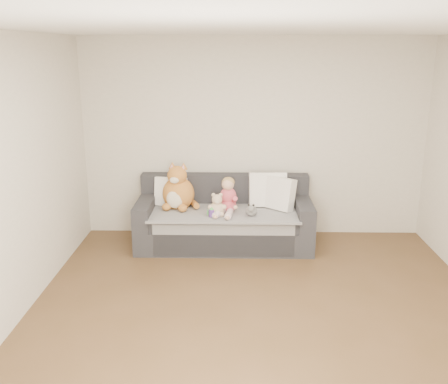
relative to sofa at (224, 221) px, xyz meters
name	(u,v)px	position (x,y,z in m)	size (l,w,h in m)	color
room_shell	(262,178)	(0.38, -1.64, 0.99)	(5.00, 5.00, 5.00)	brown
sofa	(224,221)	(0.00, 0.00, 0.00)	(2.20, 0.94, 0.85)	#29292E
cushion_left	(171,192)	(-0.70, 0.13, 0.35)	(0.43, 0.26, 0.38)	white
cushion_right_back	(268,189)	(0.56, 0.15, 0.38)	(0.49, 0.24, 0.45)	white
cushion_right_front	(278,193)	(0.68, 0.03, 0.37)	(0.47, 0.44, 0.42)	white
toddler	(227,198)	(0.04, -0.15, 0.35)	(0.31, 0.46, 0.45)	#D0494A
plush_cat	(178,191)	(-0.59, 0.03, 0.39)	(0.48, 0.43, 0.62)	#A24C24
teddy_bear	(217,206)	(-0.08, -0.27, 0.28)	(0.23, 0.17, 0.29)	#CEB48F
plush_cow	(251,210)	(0.33, -0.28, 0.23)	(0.14, 0.21, 0.17)	white
sippy_cup	(212,212)	(-0.15, -0.32, 0.23)	(0.11, 0.07, 0.12)	#5F3695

